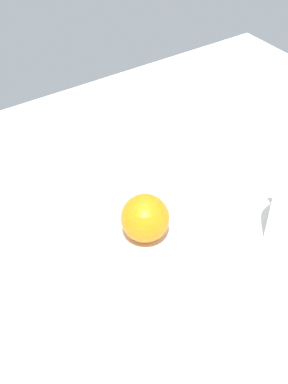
# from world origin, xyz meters

# --- Properties ---
(ground_plane) EXTENTS (1.45, 0.99, 0.03)m
(ground_plane) POSITION_xyz_m (0.00, 0.00, -0.01)
(ground_plane) COLOR silver
(loose_orange_3) EXTENTS (0.08, 0.08, 0.08)m
(loose_orange_3) POSITION_xyz_m (0.02, -0.02, 0.04)
(loose_orange_3) COLOR orange
(loose_orange_3) RESTS_ON ground_plane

